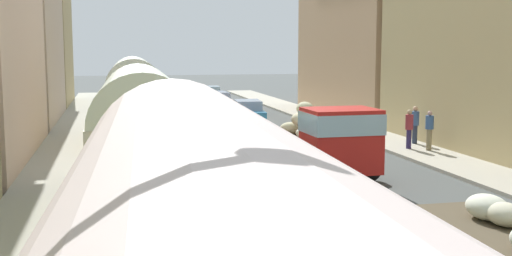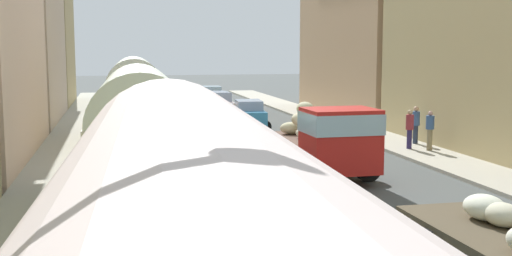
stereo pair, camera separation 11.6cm
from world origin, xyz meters
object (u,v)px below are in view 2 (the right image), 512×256
Objects in this scene: car_6 at (165,101)px; pedestrian_1 at (410,128)px; car_5 at (193,138)px; pedestrian_4 at (416,123)px; cargo_truck_1 at (323,139)px; car_0 at (249,115)px; car_2 at (211,96)px; car_1 at (218,104)px; parked_bus_2 at (134,96)px; pedestrian_0 at (430,129)px; car_4 at (257,181)px; parked_bus_1 at (140,132)px.

car_6 is 21.71m from pedestrian_1.
car_6 is (0.29, 19.06, -0.03)m from car_5.
pedestrian_4 reaches higher than car_6.
car_0 is (0.07, 12.87, -0.48)m from cargo_truck_1.
car_2 is at bearing 41.60° from car_6.
car_0 is at bearing 63.61° from car_5.
car_6 is (-3.66, 23.84, -0.54)m from cargo_truck_1.
car_6 is at bearing 131.90° from car_1.
pedestrian_0 is (11.97, -5.67, -1.18)m from parked_bus_2.
car_1 is at bearing 83.42° from car_4.
car_4 is at bearing -96.13° from car_2.
pedestrian_0 is 0.99× the size of pedestrian_4.
car_6 is 20.97m from pedestrian_4.
pedestrian_0 is at bearing -46.48° from pedestrian_1.
parked_bus_2 is at bearing -116.97° from car_1.
parked_bus_2 reaches higher than pedestrian_0.
parked_bus_1 is at bearing -153.09° from cargo_truck_1.
cargo_truck_1 is at bearing 26.91° from parked_bus_1.
car_5 is 2.43× the size of pedestrian_0.
car_1 is at bearing 75.84° from parked_bus_1.
pedestrian_0 reaches higher than car_6.
car_0 is at bearing -71.26° from car_6.
parked_bus_1 reaches higher than pedestrian_0.
parked_bus_2 is 4.74× the size of pedestrian_0.
car_1 is 1.01× the size of car_4.
cargo_truck_1 reaches higher than pedestrian_4.
car_5 is (-0.72, 8.72, -0.02)m from car_4.
parked_bus_1 is at bearing -145.69° from pedestrian_4.
car_4 reaches higher than car_6.
pedestrian_4 is at bearing -51.16° from car_0.
parked_bus_2 is at bearing 88.93° from parked_bus_1.
parked_bus_1 reaches higher than cargo_truck_1.
parked_bus_2 is (0.23, 12.29, 0.08)m from parked_bus_1.
parked_bus_2 is 19.23m from car_2.
parked_bus_2 is 12.48m from pedestrian_1.
parked_bus_2 is 1.21× the size of cargo_truck_1.
car_5 is at bearing 171.96° from pedestrian_0.
car_6 is at bearing 114.89° from pedestrian_0.
car_0 is 9.03m from car_5.
pedestrian_4 is at bearing -62.11° from car_6.
car_5 is at bearing 129.61° from cargo_truck_1.
parked_bus_2 reaches higher than cargo_truck_1.
car_0 is 7.41m from car_1.
parked_bus_2 is 12.90m from pedestrian_4.
pedestrian_1 reaches higher than car_1.
cargo_truck_1 is at bearing -50.39° from car_5.
car_0 reaches higher than car_6.
pedestrian_0 is at bearing -76.49° from car_2.
car_1 is 18.00m from pedestrian_0.
car_1 is 6.95m from car_2.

